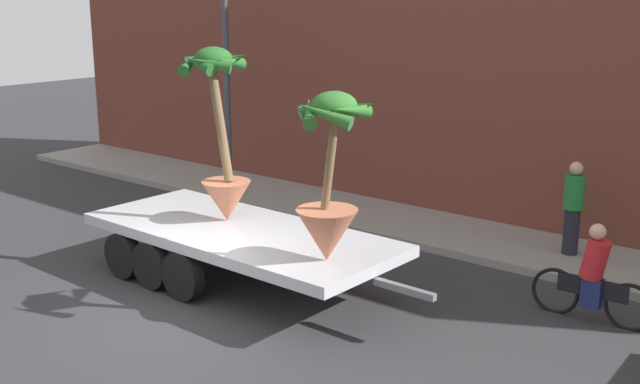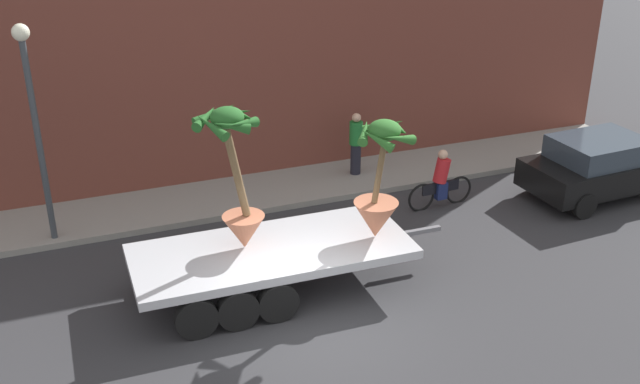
{
  "view_description": "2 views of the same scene",
  "coord_description": "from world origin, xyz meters",
  "px_view_note": "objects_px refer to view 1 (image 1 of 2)",
  "views": [
    {
      "loc": [
        8.43,
        -7.1,
        4.77
      ],
      "look_at": [
        0.99,
        2.11,
        1.72
      ],
      "focal_mm": 43.66,
      "sensor_mm": 36.0,
      "label": 1
    },
    {
      "loc": [
        -4.15,
        -10.82,
        8.13
      ],
      "look_at": [
        1.14,
        2.71,
        1.48
      ],
      "focal_mm": 42.02,
      "sensor_mm": 36.0,
      "label": 2
    }
  ],
  "objects_px": {
    "potted_palm_rear": "(329,194)",
    "potted_palm_middle": "(221,140)",
    "cyclist": "(593,278)",
    "street_lamp": "(226,62)",
    "pedestrian_near_gate": "(573,206)",
    "flatbed_trailer": "(230,238)"
  },
  "relations": [
    {
      "from": "potted_palm_rear",
      "to": "potted_palm_middle",
      "type": "height_order",
      "value": "potted_palm_middle"
    },
    {
      "from": "pedestrian_near_gate",
      "to": "street_lamp",
      "type": "bearing_deg",
      "value": -173.51
    },
    {
      "from": "cyclist",
      "to": "pedestrian_near_gate",
      "type": "relative_size",
      "value": 1.08
    },
    {
      "from": "potted_palm_middle",
      "to": "street_lamp",
      "type": "height_order",
      "value": "street_lamp"
    },
    {
      "from": "potted_palm_rear",
      "to": "flatbed_trailer",
      "type": "bearing_deg",
      "value": 171.85
    },
    {
      "from": "pedestrian_near_gate",
      "to": "flatbed_trailer",
      "type": "bearing_deg",
      "value": -131.92
    },
    {
      "from": "flatbed_trailer",
      "to": "potted_palm_middle",
      "type": "bearing_deg",
      "value": 149.46
    },
    {
      "from": "potted_palm_middle",
      "to": "cyclist",
      "type": "relative_size",
      "value": 1.59
    },
    {
      "from": "cyclist",
      "to": "pedestrian_near_gate",
      "type": "height_order",
      "value": "pedestrian_near_gate"
    },
    {
      "from": "pedestrian_near_gate",
      "to": "street_lamp",
      "type": "xyz_separation_m",
      "value": [
        -7.83,
        -0.89,
        2.19
      ]
    },
    {
      "from": "potted_palm_rear",
      "to": "cyclist",
      "type": "distance_m",
      "value": 4.13
    },
    {
      "from": "potted_palm_middle",
      "to": "cyclist",
      "type": "bearing_deg",
      "value": 19.37
    },
    {
      "from": "potted_palm_middle",
      "to": "pedestrian_near_gate",
      "type": "height_order",
      "value": "potted_palm_middle"
    },
    {
      "from": "potted_palm_rear",
      "to": "potted_palm_middle",
      "type": "distance_m",
      "value": 2.81
    },
    {
      "from": "flatbed_trailer",
      "to": "pedestrian_near_gate",
      "type": "height_order",
      "value": "pedestrian_near_gate"
    },
    {
      "from": "flatbed_trailer",
      "to": "cyclist",
      "type": "distance_m",
      "value": 5.8
    },
    {
      "from": "street_lamp",
      "to": "potted_palm_middle",
      "type": "bearing_deg",
      "value": -45.72
    },
    {
      "from": "potted_palm_middle",
      "to": "street_lamp",
      "type": "xyz_separation_m",
      "value": [
        -3.39,
        3.47,
        0.87
      ]
    },
    {
      "from": "potted_palm_middle",
      "to": "pedestrian_near_gate",
      "type": "bearing_deg",
      "value": 44.51
    },
    {
      "from": "potted_palm_middle",
      "to": "flatbed_trailer",
      "type": "bearing_deg",
      "value": -30.54
    },
    {
      "from": "potted_palm_middle",
      "to": "cyclist",
      "type": "xyz_separation_m",
      "value": [
        5.7,
        2.01,
        -1.7
      ]
    },
    {
      "from": "flatbed_trailer",
      "to": "potted_palm_rear",
      "type": "xyz_separation_m",
      "value": [
        2.39,
        -0.34,
        1.24
      ]
    }
  ]
}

